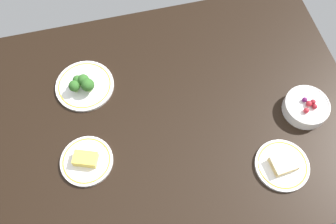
{
  "coord_description": "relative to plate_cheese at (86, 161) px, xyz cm",
  "views": [
    {
      "loc": [
        14.35,
        59.42,
        128.58
      ],
      "look_at": [
        0.0,
        0.0,
        6.0
      ],
      "focal_mm": 38.89,
      "sensor_mm": 36.0,
      "label": 1
    }
  ],
  "objects": [
    {
      "name": "plate_sandwich",
      "position": [
        -67.23,
        17.89,
        0.08
      ],
      "size": [
        19.29,
        19.29,
        4.5
      ],
      "color": "white",
      "rests_on": "dining_table"
    },
    {
      "name": "bowl_berries",
      "position": [
        -83.72,
        -1.05,
        1.55
      ],
      "size": [
        16.87,
        16.87,
        6.84
      ],
      "color": "white",
      "rests_on": "dining_table"
    },
    {
      "name": "plate_broccoli",
      "position": [
        -3.42,
        -30.81,
        0.89
      ],
      "size": [
        22.97,
        22.97,
        7.99
      ],
      "color": "white",
      "rests_on": "dining_table"
    },
    {
      "name": "dining_table",
      "position": [
        -32.66,
        -11.57,
        -3.22
      ],
      "size": [
        145.38,
        104.39,
        4.0
      ],
      "primitive_type": "cube",
      "color": "black",
      "rests_on": "ground"
    },
    {
      "name": "plate_cheese",
      "position": [
        0.0,
        0.0,
        0.0
      ],
      "size": [
        18.8,
        18.8,
        4.65
      ],
      "color": "white",
      "rests_on": "dining_table"
    }
  ]
}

